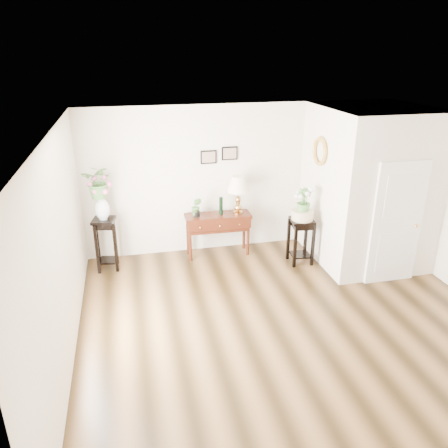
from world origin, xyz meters
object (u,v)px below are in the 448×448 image
object	(u,v)px
plant_stand_a	(106,244)
table_lamp	(238,195)
console_table	(218,235)
plant_stand_b	(301,241)

from	to	relation	value
plant_stand_a	table_lamp	bearing A→B (deg)	2.89
console_table	plant_stand_b	xyz separation A→B (m)	(1.41, -0.66, 0.02)
console_table	plant_stand_b	bearing A→B (deg)	-23.53
console_table	plant_stand_a	distance (m)	2.06
table_lamp	plant_stand_b	bearing A→B (deg)	-32.72
console_table	table_lamp	xyz separation A→B (m)	(0.39, 0.00, 0.76)
console_table	plant_stand_b	world-z (taller)	plant_stand_b
plant_stand_a	plant_stand_b	bearing A→B (deg)	-8.76
console_table	table_lamp	distance (m)	0.85
plant_stand_b	console_table	bearing A→B (deg)	155.02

